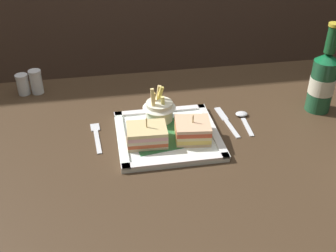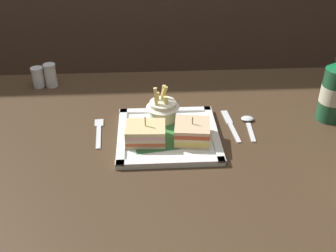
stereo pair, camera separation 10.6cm
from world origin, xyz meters
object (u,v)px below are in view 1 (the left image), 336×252
Objects in this scene: spoon at (243,117)px; pepper_shaker at (37,83)px; fork at (97,136)px; square_plate at (168,135)px; sandwich_half_left at (147,135)px; fries_cup at (159,108)px; beer_bottle at (323,80)px; sandwich_half_right at (193,130)px; knife at (226,120)px; salt_shaker at (23,86)px; dining_table at (168,183)px.

pepper_shaker is at bearing 155.84° from spoon.
pepper_shaker is at bearing 121.70° from fork.
sandwich_half_left is at bearing -153.98° from square_plate.
sandwich_half_left is at bearing -49.23° from pepper_shaker.
beer_bottle is at bearing -0.84° from fries_cup.
square_plate is at bearing 153.98° from sandwich_half_right.
knife is (0.23, 0.08, -0.03)m from sandwich_half_left.
sandwich_half_right reaches higher than pepper_shaker.
square_plate is at bearing 26.02° from sandwich_half_left.
pepper_shaker is at bearing 140.20° from sandwich_half_right.
sandwich_half_left is at bearing 180.00° from sandwich_half_right.
salt_shaker is (-0.22, 0.28, 0.03)m from fork.
spoon is 1.60× the size of pepper_shaker.
fries_cup is at bearing 175.43° from spoon.
spoon is 1.87× the size of salt_shaker.
knife is (0.36, 0.02, 0.00)m from fork.
fries_cup is 0.73× the size of fork.
square_plate reaches higher than knife.
beer_bottle is (0.46, 0.08, 0.24)m from dining_table.
sandwich_half_left is at bearing -164.30° from dining_table.
sandwich_half_right is at bearing -14.71° from dining_table.
knife is at bearing 35.15° from sandwich_half_right.
dining_table is at bearing -159.60° from knife.
salt_shaker is at bearing 141.40° from square_plate.
square_plate is 0.09m from fries_cup.
sandwich_half_right is 0.54m from pepper_shaker.
spoon is at bearing -24.16° from pepper_shaker.
dining_table is 0.52m from beer_bottle.
fork is 0.41m from spoon.
knife is at bearing 16.87° from square_plate.
sandwich_half_left is 0.49m from salt_shaker.
dining_table is at bearing -162.94° from spoon.
beer_bottle reaches higher than square_plate.
fries_cup reaches higher than knife.
fries_cup is 0.43m from pepper_shaker.
sandwich_half_left is at bearing -160.72° from knife.
dining_table is 0.28m from spoon.
fries_cup is 0.40× the size of beer_bottle.
fork and knife have the same top height.
pepper_shaker is at bearing 162.93° from beer_bottle.
salt_shaker reaches higher than knife.
salt_shaker is 0.04m from pepper_shaker.
fork is at bearing 164.69° from sandwich_half_right.
sandwich_half_left reaches higher than sandwich_half_right.
fries_cup is at bearing 98.06° from square_plate.
fries_cup reaches higher than square_plate.
sandwich_half_left is 0.84× the size of spoon.
sandwich_half_right is at bearing -0.00° from sandwich_half_left.
fries_cup reaches higher than fork.
beer_bottle is at bearing 8.63° from square_plate.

